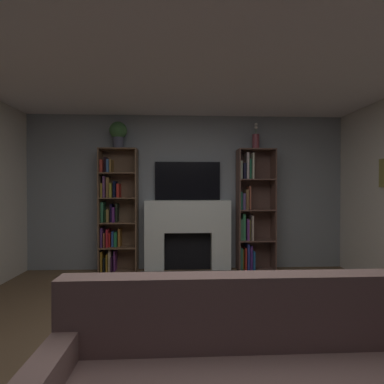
{
  "coord_description": "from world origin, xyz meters",
  "views": [
    {
      "loc": [
        -0.15,
        -2.2,
        1.31
      ],
      "look_at": [
        0.0,
        1.06,
        1.28
      ],
      "focal_mm": 27.75,
      "sensor_mm": 36.0,
      "label": 1
    }
  ],
  "objects": [
    {
      "name": "ground_plane",
      "position": [
        0.0,
        0.0,
        0.0
      ],
      "size": [
        6.38,
        6.38,
        0.0
      ],
      "primitive_type": "plane",
      "color": "brown"
    },
    {
      "name": "wall_back_accent",
      "position": [
        0.0,
        2.69,
        1.25
      ],
      "size": [
        5.26,
        0.06,
        2.51
      ],
      "primitive_type": "cube",
      "color": "gray",
      "rests_on": "ground_plane"
    },
    {
      "name": "ceiling",
      "position": [
        0.0,
        0.0,
        2.54
      ],
      "size": [
        5.26,
        5.44,
        0.06
      ],
      "primitive_type": "cube",
      "color": "white",
      "rests_on": "wall_back_accent"
    },
    {
      "name": "fireplace",
      "position": [
        0.0,
        2.53,
        0.6
      ],
      "size": [
        1.46,
        0.55,
        1.12
      ],
      "color": "white",
      "rests_on": "ground_plane"
    },
    {
      "name": "tv",
      "position": [
        0.0,
        2.63,
        1.44
      ],
      "size": [
        1.05,
        0.06,
        0.62
      ],
      "primitive_type": "cube",
      "color": "black",
      "rests_on": "fireplace"
    },
    {
      "name": "bookshelf_left",
      "position": [
        -1.16,
        2.56,
        0.92
      ],
      "size": [
        0.59,
        0.28,
        1.94
      ],
      "color": "brown",
      "rests_on": "ground_plane"
    },
    {
      "name": "bookshelf_right",
      "position": [
        1.02,
        2.54,
        0.92
      ],
      "size": [
        0.59,
        0.31,
        1.94
      ],
      "color": "brown",
      "rests_on": "ground_plane"
    },
    {
      "name": "potted_plant",
      "position": [
        -1.09,
        2.51,
        2.19
      ],
      "size": [
        0.27,
        0.27,
        0.42
      ],
      "color": "#494B5F",
      "rests_on": "bookshelf_left"
    },
    {
      "name": "vase_with_flowers",
      "position": [
        1.09,
        2.51,
        2.08
      ],
      "size": [
        0.11,
        0.11,
        0.43
      ],
      "color": "brown",
      "rests_on": "bookshelf_right"
    }
  ]
}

